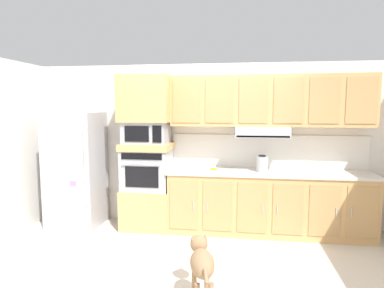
{
  "coord_description": "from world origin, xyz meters",
  "views": [
    {
      "loc": [
        0.43,
        -4.0,
        1.83
      ],
      "look_at": [
        -0.22,
        0.55,
        1.32
      ],
      "focal_mm": 30.53,
      "sensor_mm": 36.0,
      "label": 1
    }
  ],
  "objects_px": {
    "screwdriver": "(214,169)",
    "dog": "(201,262)",
    "built_in_oven": "(147,169)",
    "microwave": "(147,133)",
    "electric_kettle": "(262,164)",
    "refrigerator": "(76,169)"
  },
  "relations": [
    {
      "from": "screwdriver",
      "to": "dog",
      "type": "distance_m",
      "value": 1.95
    },
    {
      "from": "built_in_oven",
      "to": "microwave",
      "type": "distance_m",
      "value": 0.56
    },
    {
      "from": "built_in_oven",
      "to": "screwdriver",
      "type": "height_order",
      "value": "built_in_oven"
    },
    {
      "from": "microwave",
      "to": "screwdriver",
      "type": "xyz_separation_m",
      "value": [
        1.02,
        -0.01,
        -0.53
      ]
    },
    {
      "from": "built_in_oven",
      "to": "electric_kettle",
      "type": "distance_m",
      "value": 1.71
    },
    {
      "from": "screwdriver",
      "to": "dog",
      "type": "relative_size",
      "value": 0.22
    },
    {
      "from": "refrigerator",
      "to": "microwave",
      "type": "xyz_separation_m",
      "value": [
        1.12,
        0.07,
        0.58
      ]
    },
    {
      "from": "microwave",
      "to": "electric_kettle",
      "type": "xyz_separation_m",
      "value": [
        1.71,
        -0.05,
        -0.43
      ]
    },
    {
      "from": "screwdriver",
      "to": "refrigerator",
      "type": "bearing_deg",
      "value": -178.42
    },
    {
      "from": "refrigerator",
      "to": "microwave",
      "type": "distance_m",
      "value": 1.26
    },
    {
      "from": "refrigerator",
      "to": "electric_kettle",
      "type": "xyz_separation_m",
      "value": [
        2.83,
        0.02,
        0.15
      ]
    },
    {
      "from": "refrigerator",
      "to": "microwave",
      "type": "bearing_deg",
      "value": 3.46
    },
    {
      "from": "built_in_oven",
      "to": "refrigerator",
      "type": "bearing_deg",
      "value": -176.54
    },
    {
      "from": "screwdriver",
      "to": "dog",
      "type": "xyz_separation_m",
      "value": [
        0.02,
        -1.87,
        -0.52
      ]
    },
    {
      "from": "microwave",
      "to": "electric_kettle",
      "type": "height_order",
      "value": "microwave"
    },
    {
      "from": "built_in_oven",
      "to": "dog",
      "type": "bearing_deg",
      "value": -61.0
    },
    {
      "from": "refrigerator",
      "to": "built_in_oven",
      "type": "distance_m",
      "value": 1.12
    },
    {
      "from": "electric_kettle",
      "to": "dog",
      "type": "xyz_separation_m",
      "value": [
        -0.66,
        -1.84,
        -0.62
      ]
    },
    {
      "from": "microwave",
      "to": "built_in_oven",
      "type": "bearing_deg",
      "value": 179.23
    },
    {
      "from": "refrigerator",
      "to": "screwdriver",
      "type": "distance_m",
      "value": 2.14
    },
    {
      "from": "microwave",
      "to": "electric_kettle",
      "type": "bearing_deg",
      "value": -1.59
    },
    {
      "from": "built_in_oven",
      "to": "electric_kettle",
      "type": "height_order",
      "value": "built_in_oven"
    }
  ]
}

